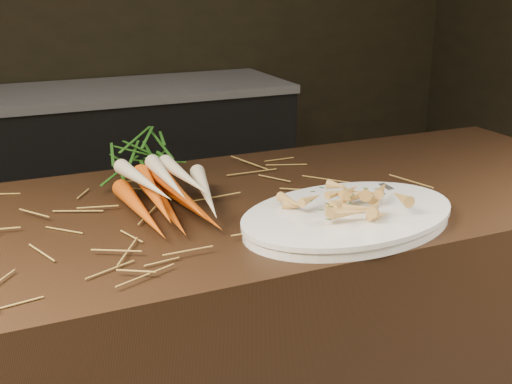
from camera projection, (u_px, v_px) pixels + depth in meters
back_counter at (106, 173)px, 3.17m from camera, size 1.82×0.62×0.84m
straw_bedding at (125, 216)px, 1.27m from camera, size 1.40×0.60×0.02m
root_veg_bunch at (149, 172)px, 1.41m from camera, size 0.21×0.57×0.11m
serving_platter at (349, 219)px, 1.25m from camera, size 0.49×0.37×0.02m
roasted_veg_heap at (350, 201)px, 1.23m from camera, size 0.24×0.19×0.05m
serving_fork at (416, 200)px, 1.31m from camera, size 0.02×0.17×0.00m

